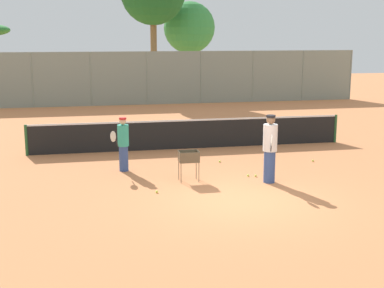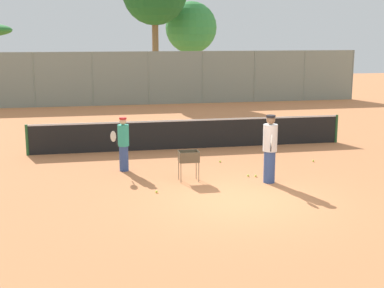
{
  "view_description": "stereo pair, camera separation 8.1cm",
  "coord_description": "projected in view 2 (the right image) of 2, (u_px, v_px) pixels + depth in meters",
  "views": [
    {
      "loc": [
        -3.76,
        -12.33,
        4.09
      ],
      "look_at": [
        -0.74,
        2.34,
        1.0
      ],
      "focal_mm": 50.0,
      "sensor_mm": 36.0,
      "label": 1
    },
    {
      "loc": [
        -3.68,
        -12.35,
        4.09
      ],
      "look_at": [
        -0.74,
        2.34,
        1.0
      ],
      "focal_mm": 50.0,
      "sensor_mm": 36.0,
      "label": 2
    }
  ],
  "objects": [
    {
      "name": "tennis_ball_1",
      "position": [
        256.0,
        176.0,
        15.58
      ],
      "size": [
        0.07,
        0.07,
        0.07
      ],
      "primitive_type": "sphere",
      "color": "#D1E54C",
      "rests_on": "ground_plane"
    },
    {
      "name": "tennis_ball_3",
      "position": [
        156.0,
        192.0,
        14.01
      ],
      "size": [
        0.07,
        0.07,
        0.07
      ],
      "primitive_type": "sphere",
      "color": "#D1E54C",
      "rests_on": "ground_plane"
    },
    {
      "name": "player_red_cap",
      "position": [
        123.0,
        143.0,
        16.11
      ],
      "size": [
        0.62,
        0.75,
        1.64
      ],
      "rotation": [
        0.0,
        0.0,
        4.05
      ],
      "color": "#334C8C",
      "rests_on": "ground_plane"
    },
    {
      "name": "tennis_ball_0",
      "position": [
        313.0,
        161.0,
        17.43
      ],
      "size": [
        0.07,
        0.07,
        0.07
      ],
      "primitive_type": "sphere",
      "color": "#D1E54C",
      "rests_on": "ground_plane"
    },
    {
      "name": "tennis_ball_5",
      "position": [
        185.0,
        154.0,
        18.45
      ],
      "size": [
        0.07,
        0.07,
        0.07
      ],
      "primitive_type": "sphere",
      "color": "#D1E54C",
      "rests_on": "ground_plane"
    },
    {
      "name": "ball_cart",
      "position": [
        188.0,
        159.0,
        15.04
      ],
      "size": [
        0.56,
        0.41,
        0.86
      ],
      "color": "brown",
      "rests_on": "ground_plane"
    },
    {
      "name": "tennis_ball_4",
      "position": [
        220.0,
        161.0,
        17.34
      ],
      "size": [
        0.07,
        0.07,
        0.07
      ],
      "primitive_type": "sphere",
      "color": "#D1E54C",
      "rests_on": "ground_plane"
    },
    {
      "name": "tree_1",
      "position": [
        191.0,
        28.0,
        36.71
      ],
      "size": [
        3.53,
        3.53,
        6.3
      ],
      "color": "brown",
      "rests_on": "ground_plane"
    },
    {
      "name": "tennis_net",
      "position": [
        190.0,
        133.0,
        19.35
      ],
      "size": [
        11.51,
        0.1,
        1.07
      ],
      "color": "#26592D",
      "rests_on": "ground_plane"
    },
    {
      "name": "back_fence",
      "position": [
        149.0,
        78.0,
        31.34
      ],
      "size": [
        26.06,
        0.08,
        3.1
      ],
      "color": "gray",
      "rests_on": "ground_plane"
    },
    {
      "name": "ground_plane",
      "position": [
        239.0,
        200.0,
        13.39
      ],
      "size": [
        80.0,
        80.0,
        0.0
      ],
      "primitive_type": "plane",
      "color": "#D37F4C"
    },
    {
      "name": "player_white_outfit",
      "position": [
        270.0,
        148.0,
        14.81
      ],
      "size": [
        0.42,
        0.94,
        1.91
      ],
      "rotation": [
        0.0,
        0.0,
        4.44
      ],
      "color": "#334C8C",
      "rests_on": "ground_plane"
    },
    {
      "name": "tennis_ball_2",
      "position": [
        248.0,
        175.0,
        15.61
      ],
      "size": [
        0.07,
        0.07,
        0.07
      ],
      "primitive_type": "sphere",
      "color": "#D1E54C",
      "rests_on": "ground_plane"
    }
  ]
}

